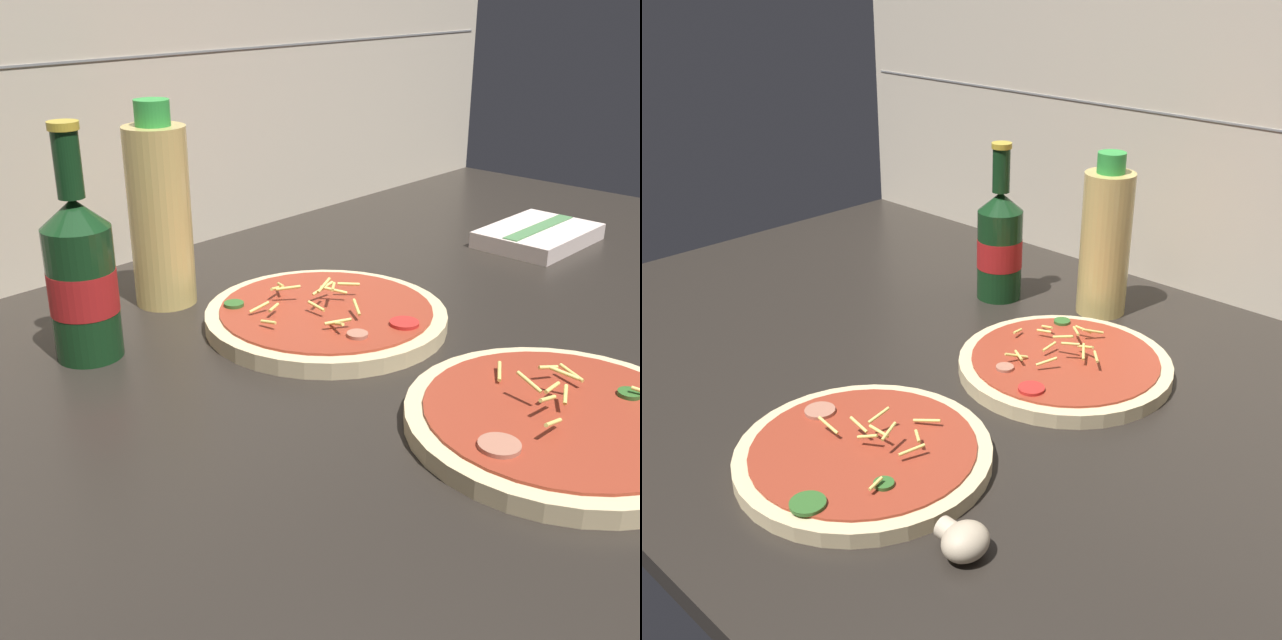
{
  "view_description": "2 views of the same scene",
  "coord_description": "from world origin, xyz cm",
  "views": [
    {
      "loc": [
        -64.8,
        -48.07,
        39.52
      ],
      "look_at": [
        -8.33,
        4.8,
        6.45
      ],
      "focal_mm": 45.0,
      "sensor_mm": 36.0,
      "label": 1
    },
    {
      "loc": [
        52.42,
        -66.17,
        53.29
      ],
      "look_at": [
        -12.16,
        0.52,
        9.88
      ],
      "focal_mm": 45.0,
      "sensor_mm": 36.0,
      "label": 2
    }
  ],
  "objects": [
    {
      "name": "counter_slab",
      "position": [
        0.0,
        0.0,
        1.25
      ],
      "size": [
        160.0,
        90.0,
        2.5
      ],
      "color": "#28231E",
      "rests_on": "ground"
    },
    {
      "name": "dish_towel",
      "position": [
        42.62,
        7.32,
        3.71
      ],
      "size": [
        17.93,
        12.83,
        2.56
      ],
      "color": "beige",
      "rests_on": "counter_slab"
    },
    {
      "name": "oil_bottle",
      "position": [
        -10.29,
        29.03,
        13.76
      ],
      "size": [
        7.42,
        7.42,
        24.48
      ],
      "color": "#D6B766",
      "rests_on": "counter_slab"
    },
    {
      "name": "tile_backsplash",
      "position": [
        0.0,
        45.5,
        30.0
      ],
      "size": [
        160.0,
        1.13,
        60.0
      ],
      "color": "beige",
      "rests_on": "ground"
    },
    {
      "name": "pizza_near",
      "position": [
        -5.39,
        -21.69,
        3.51
      ],
      "size": [
        27.84,
        27.84,
        4.83
      ],
      "color": "beige",
      "rests_on": "counter_slab"
    },
    {
      "name": "pizza_far",
      "position": [
        -2.24,
        9.55,
        3.57
      ],
      "size": [
        27.79,
        27.79,
        5.61
      ],
      "color": "beige",
      "rests_on": "counter_slab"
    },
    {
      "name": "beer_bottle",
      "position": [
        -25.22,
        22.45,
        11.42
      ],
      "size": [
        7.09,
        7.09,
        24.56
      ],
      "color": "#143819",
      "rests_on": "counter_slab"
    }
  ]
}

